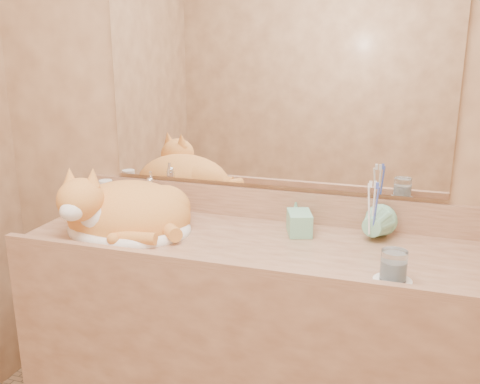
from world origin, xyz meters
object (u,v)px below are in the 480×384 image
(toothbrush_cup, at_px, (371,229))
(water_glass, at_px, (394,266))
(sink_basin, at_px, (128,211))
(soap_dispenser, at_px, (302,215))
(vanity_counter, at_px, (249,349))
(cat, at_px, (123,209))

(toothbrush_cup, height_order, water_glass, toothbrush_cup)
(sink_basin, relative_size, toothbrush_cup, 3.93)
(soap_dispenser, distance_m, toothbrush_cup, 0.24)
(vanity_counter, height_order, cat, cat)
(sink_basin, height_order, soap_dispenser, soap_dispenser)
(sink_basin, bearing_deg, cat, -162.31)
(vanity_counter, distance_m, sink_basin, 0.68)
(vanity_counter, distance_m, toothbrush_cup, 0.64)
(vanity_counter, bearing_deg, toothbrush_cup, 15.38)
(toothbrush_cup, bearing_deg, water_glass, -73.67)
(sink_basin, height_order, toothbrush_cup, sink_basin)
(vanity_counter, height_order, sink_basin, sink_basin)
(sink_basin, distance_m, cat, 0.02)
(toothbrush_cup, bearing_deg, vanity_counter, -164.62)
(vanity_counter, bearing_deg, cat, -176.74)
(vanity_counter, xyz_separation_m, soap_dispenser, (0.17, 0.08, 0.52))
(soap_dispenser, relative_size, toothbrush_cup, 1.56)
(vanity_counter, relative_size, toothbrush_cup, 13.68)
(cat, distance_m, soap_dispenser, 0.66)
(water_glass, bearing_deg, cat, 170.64)
(water_glass, bearing_deg, sink_basin, 170.03)
(cat, bearing_deg, toothbrush_cup, -5.44)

